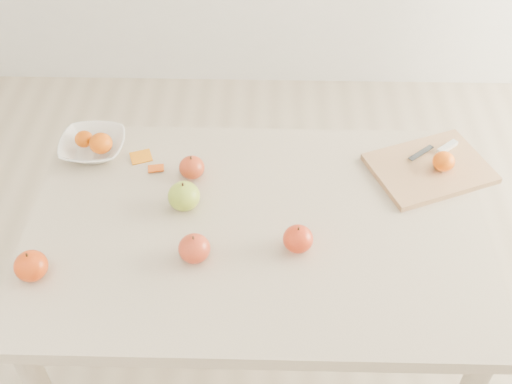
{
  "coord_description": "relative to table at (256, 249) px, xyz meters",
  "views": [
    {
      "loc": [
        0.03,
        -1.14,
        1.99
      ],
      "look_at": [
        0.0,
        0.05,
        0.82
      ],
      "focal_mm": 45.0,
      "sensor_mm": 36.0,
      "label": 1
    }
  ],
  "objects": [
    {
      "name": "bowl_tangerine_near",
      "position": [
        -0.51,
        0.29,
        0.14
      ],
      "size": [
        0.05,
        0.05,
        0.05
      ],
      "primitive_type": "ellipsoid",
      "color": "#CD6207",
      "rests_on": "fruit_bowl"
    },
    {
      "name": "apple_red_d",
      "position": [
        -0.53,
        -0.18,
        0.14
      ],
      "size": [
        0.08,
        0.08,
        0.07
      ],
      "primitive_type": "ellipsoid",
      "color": "#A00203",
      "rests_on": "table"
    },
    {
      "name": "apple_red_e",
      "position": [
        0.11,
        -0.08,
        0.13
      ],
      "size": [
        0.08,
        0.08,
        0.07
      ],
      "primitive_type": "ellipsoid",
      "color": "#A00705",
      "rests_on": "table"
    },
    {
      "name": "apple_red_c",
      "position": [
        -0.15,
        -0.12,
        0.13
      ],
      "size": [
        0.08,
        0.08,
        0.07
      ],
      "primitive_type": "ellipsoid",
      "color": "#9C0B15",
      "rests_on": "table"
    },
    {
      "name": "bowl_tangerine_far",
      "position": [
        -0.45,
        0.26,
        0.15
      ],
      "size": [
        0.07,
        0.07,
        0.06
      ],
      "primitive_type": "ellipsoid",
      "color": "#DD6007",
      "rests_on": "fruit_bowl"
    },
    {
      "name": "cutting_board",
      "position": [
        0.49,
        0.22,
        0.11
      ],
      "size": [
        0.38,
        0.34,
        0.02
      ],
      "primitive_type": "cube",
      "rotation": [
        0.0,
        0.0,
        0.39
      ],
      "color": "tan",
      "rests_on": "table"
    },
    {
      "name": "paring_knife",
      "position": [
        0.54,
        0.29,
        0.12
      ],
      "size": [
        0.16,
        0.09,
        0.01
      ],
      "color": "white",
      "rests_on": "cutting_board"
    },
    {
      "name": "ground",
      "position": [
        0.0,
        0.0,
        -0.65
      ],
      "size": [
        3.5,
        3.5,
        0.0
      ],
      "primitive_type": "plane",
      "color": "#C6B293",
      "rests_on": "ground"
    },
    {
      "name": "orange_peel_a",
      "position": [
        -0.34,
        0.25,
        0.1
      ],
      "size": [
        0.07,
        0.06,
        0.01
      ],
      "primitive_type": "cube",
      "rotation": [
        0.21,
        0.0,
        0.35
      ],
      "color": "orange",
      "rests_on": "table"
    },
    {
      "name": "apple_green",
      "position": [
        -0.19,
        0.06,
        0.14
      ],
      "size": [
        0.09,
        0.09,
        0.08
      ],
      "primitive_type": "ellipsoid",
      "color": "olive",
      "rests_on": "table"
    },
    {
      "name": "board_tangerine",
      "position": [
        0.52,
        0.21,
        0.14
      ],
      "size": [
        0.06,
        0.06,
        0.05
      ],
      "primitive_type": "ellipsoid",
      "color": "#E64608",
      "rests_on": "cutting_board"
    },
    {
      "name": "fruit_bowl",
      "position": [
        -0.48,
        0.28,
        0.12
      ],
      "size": [
        0.19,
        0.19,
        0.05
      ],
      "primitive_type": "imported",
      "color": "white",
      "rests_on": "table"
    },
    {
      "name": "orange_peel_b",
      "position": [
        -0.29,
        0.21,
        0.1
      ],
      "size": [
        0.05,
        0.04,
        0.01
      ],
      "primitive_type": "cube",
      "rotation": [
        -0.14,
        0.0,
        0.17
      ],
      "color": "#D24E0E",
      "rests_on": "table"
    },
    {
      "name": "table",
      "position": [
        0.0,
        0.0,
        0.0
      ],
      "size": [
        1.2,
        0.8,
        0.75
      ],
      "color": "beige",
      "rests_on": "ground"
    },
    {
      "name": "apple_red_a",
      "position": [
        -0.18,
        0.18,
        0.13
      ],
      "size": [
        0.07,
        0.07,
        0.06
      ],
      "primitive_type": "ellipsoid",
      "color": "maroon",
      "rests_on": "table"
    }
  ]
}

